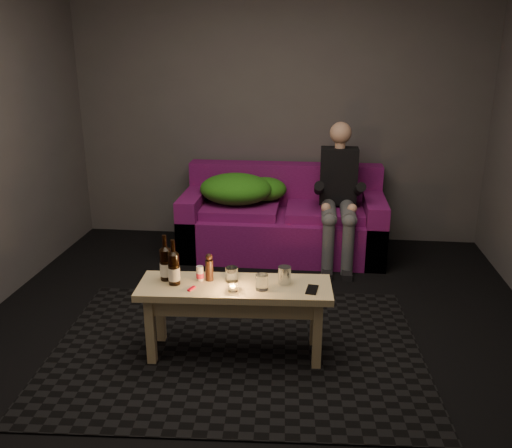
% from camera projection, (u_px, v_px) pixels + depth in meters
% --- Properties ---
extents(floor, '(4.50, 4.50, 0.00)m').
position_uv_depth(floor, '(251.00, 350.00, 3.53)').
color(floor, black).
rests_on(floor, ground).
extents(room, '(4.50, 4.50, 4.50)m').
position_uv_depth(room, '(259.00, 86.00, 3.46)').
color(room, silver).
rests_on(room, ground).
extents(rug, '(2.48, 1.87, 0.01)m').
position_uv_depth(rug, '(237.00, 349.00, 3.54)').
color(rug, black).
rests_on(rug, floor).
extents(sofa, '(1.86, 0.84, 0.80)m').
position_uv_depth(sofa, '(283.00, 222.00, 5.14)').
color(sofa, '#650D53').
rests_on(sofa, floor).
extents(green_blanket, '(0.82, 0.56, 0.28)m').
position_uv_depth(green_blanket, '(241.00, 189.00, 5.08)').
color(green_blanket, '#297D16').
rests_on(green_blanket, sofa).
extents(person, '(0.34, 0.77, 1.24)m').
position_uv_depth(person, '(339.00, 192.00, 4.84)').
color(person, black).
rests_on(person, sofa).
extents(coffee_table, '(1.21, 0.45, 0.49)m').
position_uv_depth(coffee_table, '(235.00, 297.00, 3.36)').
color(coffee_table, '#D9BC7F').
rests_on(coffee_table, rug).
extents(beer_bottle_a, '(0.07, 0.07, 0.30)m').
position_uv_depth(beer_bottle_a, '(166.00, 263.00, 3.38)').
color(beer_bottle_a, black).
rests_on(beer_bottle_a, coffee_table).
extents(beer_bottle_b, '(0.07, 0.07, 0.29)m').
position_uv_depth(beer_bottle_b, '(174.00, 268.00, 3.31)').
color(beer_bottle_b, black).
rests_on(beer_bottle_b, coffee_table).
extents(salt_shaker, '(0.05, 0.05, 0.09)m').
position_uv_depth(salt_shaker, '(200.00, 273.00, 3.39)').
color(salt_shaker, silver).
rests_on(salt_shaker, coffee_table).
extents(pepper_mill, '(0.06, 0.06, 0.13)m').
position_uv_depth(pepper_mill, '(209.00, 270.00, 3.38)').
color(pepper_mill, black).
rests_on(pepper_mill, coffee_table).
extents(tumbler_back, '(0.09, 0.09, 0.09)m').
position_uv_depth(tumbler_back, '(232.00, 274.00, 3.37)').
color(tumbler_back, white).
rests_on(tumbler_back, coffee_table).
extents(tealight, '(0.06, 0.06, 0.04)m').
position_uv_depth(tealight, '(233.00, 288.00, 3.24)').
color(tealight, white).
rests_on(tealight, coffee_table).
extents(tumbler_front, '(0.09, 0.09, 0.10)m').
position_uv_depth(tumbler_front, '(262.00, 282.00, 3.26)').
color(tumbler_front, white).
rests_on(tumbler_front, coffee_table).
extents(steel_cup, '(0.10, 0.10, 0.11)m').
position_uv_depth(steel_cup, '(285.00, 275.00, 3.34)').
color(steel_cup, silver).
rests_on(steel_cup, coffee_table).
extents(smartphone, '(0.08, 0.14, 0.01)m').
position_uv_depth(smartphone, '(312.00, 290.00, 3.26)').
color(smartphone, black).
rests_on(smartphone, coffee_table).
extents(red_lighter, '(0.04, 0.07, 0.01)m').
position_uv_depth(red_lighter, '(191.00, 289.00, 3.27)').
color(red_lighter, red).
rests_on(red_lighter, coffee_table).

